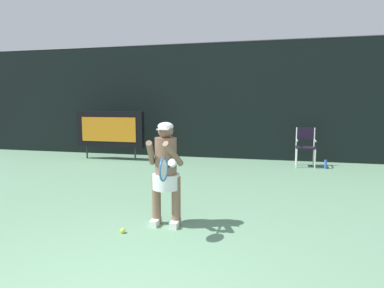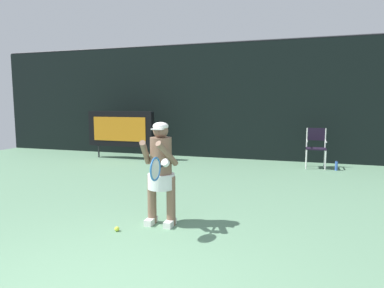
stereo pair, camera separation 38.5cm
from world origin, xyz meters
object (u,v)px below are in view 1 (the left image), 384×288
Objects in this scene: tennis_player at (166,169)px; tennis_ball_spare at (123,231)px; scoreboard at (110,129)px; umpire_chair at (306,144)px; tennis_racket at (164,169)px; water_bottle at (326,164)px.

tennis_player is 1.03m from tennis_ball_spare.
tennis_ball_spare is at bearing -61.35° from scoreboard.
scoreboard is 2.04× the size of umpire_chair.
tennis_racket reaches higher than umpire_chair.
tennis_ball_spare is at bearing -120.82° from water_bottle.
water_bottle is at bearing 59.18° from tennis_ball_spare.
umpire_chair reaches higher than tennis_ball_spare.
tennis_racket is 8.85× the size of tennis_ball_spare.
tennis_ball_spare is (-0.63, 0.05, -0.90)m from tennis_racket.
tennis_player reaches higher than tennis_racket.
tennis_racket is 1.09m from tennis_ball_spare.
tennis_player reaches higher than water_bottle.
tennis_ball_spare is at bearing -137.05° from tennis_player.
scoreboard reaches higher than water_bottle.
scoreboard is 6.39m from water_bottle.
umpire_chair is at bearing 155.37° from water_bottle.
tennis_racket is (-2.68, -5.60, 0.81)m from water_bottle.
water_bottle is 0.44× the size of tennis_racket.
tennis_racket reaches higher than tennis_ball_spare.
umpire_chair is 15.88× the size of tennis_ball_spare.
water_bottle is (0.52, -0.24, -0.50)m from umpire_chair.
tennis_player is 0.53m from tennis_racket.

